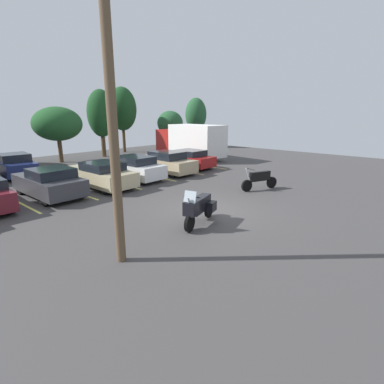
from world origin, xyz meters
name	(u,v)px	position (x,y,z in m)	size (l,w,h in m)	color
ground	(210,212)	(0.00, 0.00, -0.05)	(44.00, 44.00, 0.10)	#423F3F
motorcycle_touring	(199,207)	(-1.50, -0.66, 0.68)	(2.29, 1.05, 1.46)	black
motorcycle_second	(259,179)	(4.62, 0.24, 0.58)	(2.19, 1.02, 1.27)	black
parking_stripes	(97,187)	(-0.89, 7.33, 0.00)	(18.76, 4.65, 0.01)	#EAE066
car_charcoal	(49,183)	(-3.43, 7.35, 0.71)	(1.94, 4.34, 1.46)	#38383D
car_champagne	(100,175)	(-0.68, 7.28, 0.69)	(1.91, 4.87, 1.42)	#C1B289
car_white	(133,168)	(1.77, 7.45, 0.73)	(1.82, 4.43, 1.47)	white
car_tan	(165,163)	(4.45, 7.45, 0.73)	(1.92, 4.84, 1.51)	tan
car_red	(187,159)	(6.98, 7.62, 0.67)	(1.85, 4.25, 1.36)	maroon
car_far_navy	(14,165)	(-2.72, 14.15, 0.71)	(2.24, 4.58, 1.48)	navy
box_truck	(190,141)	(10.56, 10.50, 1.60)	(3.18, 7.17, 3.02)	#A51E19
utility_pole	(110,87)	(-5.07, -0.82, 4.65)	(0.74, 1.73, 8.98)	brown
tree_center_left	(196,115)	(18.05, 16.32, 3.79)	(2.50, 2.50, 5.74)	#4C3823
tree_far_right	(122,109)	(9.43, 18.84, 4.39)	(2.89, 2.89, 6.58)	#4C3823
tree_center	(57,124)	(1.88, 17.30, 3.14)	(3.89, 3.89, 4.52)	#4C3823
tree_far_left	(170,123)	(13.77, 16.32, 2.91)	(2.78, 2.78, 4.24)	#4C3823
tree_rear	(101,114)	(6.16, 17.57, 3.94)	(2.53, 2.53, 6.11)	#4C3823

